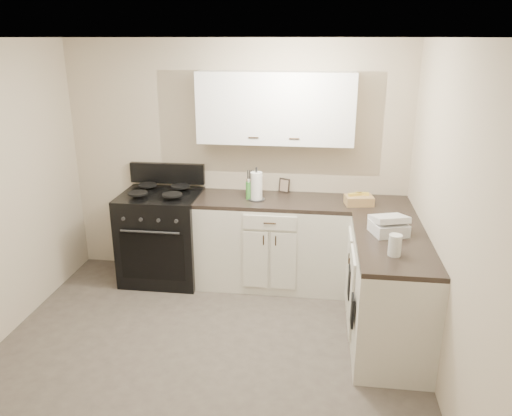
# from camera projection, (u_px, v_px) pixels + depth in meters

# --- Properties ---
(floor) EXTENTS (3.60, 3.60, 0.00)m
(floor) POSITION_uv_depth(u_px,v_px,m) (201.00, 365.00, 4.02)
(floor) COLOR #473F38
(floor) RESTS_ON ground
(ceiling) EXTENTS (3.60, 3.60, 0.00)m
(ceiling) POSITION_uv_depth(u_px,v_px,m) (188.00, 37.00, 3.21)
(ceiling) COLOR white
(ceiling) RESTS_ON wall_back
(wall_back) EXTENTS (3.60, 0.00, 3.60)m
(wall_back) POSITION_uv_depth(u_px,v_px,m) (236.00, 161.00, 5.30)
(wall_back) COLOR beige
(wall_back) RESTS_ON ground
(wall_right) EXTENTS (0.00, 3.60, 3.60)m
(wall_right) POSITION_uv_depth(u_px,v_px,m) (453.00, 231.00, 3.40)
(wall_right) COLOR beige
(wall_right) RESTS_ON ground
(wall_front) EXTENTS (3.60, 0.00, 3.60)m
(wall_front) POSITION_uv_depth(u_px,v_px,m) (82.00, 379.00, 1.93)
(wall_front) COLOR beige
(wall_front) RESTS_ON ground
(base_cabinets_back) EXTENTS (1.55, 0.60, 0.90)m
(base_cabinets_back) POSITION_uv_depth(u_px,v_px,m) (273.00, 244.00, 5.23)
(base_cabinets_back) COLOR silver
(base_cabinets_back) RESTS_ON floor
(base_cabinets_right) EXTENTS (0.60, 1.90, 0.90)m
(base_cabinets_right) POSITION_uv_depth(u_px,v_px,m) (384.00, 278.00, 4.49)
(base_cabinets_right) COLOR silver
(base_cabinets_right) RESTS_ON floor
(countertop_back) EXTENTS (1.55, 0.60, 0.04)m
(countertop_back) POSITION_uv_depth(u_px,v_px,m) (273.00, 201.00, 5.08)
(countertop_back) COLOR black
(countertop_back) RESTS_ON base_cabinets_back
(countertop_right) EXTENTS (0.60, 1.90, 0.04)m
(countertop_right) POSITION_uv_depth(u_px,v_px,m) (389.00, 229.00, 4.34)
(countertop_right) COLOR black
(countertop_right) RESTS_ON base_cabinets_right
(upper_cabinets) EXTENTS (1.55, 0.30, 0.70)m
(upper_cabinets) POSITION_uv_depth(u_px,v_px,m) (276.00, 108.00, 4.92)
(upper_cabinets) COLOR white
(upper_cabinets) RESTS_ON wall_back
(stove) EXTENTS (0.82, 0.70, 0.99)m
(stove) POSITION_uv_depth(u_px,v_px,m) (163.00, 238.00, 5.35)
(stove) COLOR black
(stove) RESTS_ON floor
(knife_block) EXTENTS (0.10, 0.10, 0.19)m
(knife_block) POSITION_uv_depth(u_px,v_px,m) (251.00, 188.00, 5.13)
(knife_block) COLOR tan
(knife_block) RESTS_ON countertop_back
(paper_towel) EXTENTS (0.14, 0.14, 0.29)m
(paper_towel) POSITION_uv_depth(u_px,v_px,m) (256.00, 186.00, 5.01)
(paper_towel) COLOR white
(paper_towel) RESTS_ON countertop_back
(soap_bottle) EXTENTS (0.08, 0.08, 0.18)m
(soap_bottle) POSITION_uv_depth(u_px,v_px,m) (249.00, 191.00, 5.05)
(soap_bottle) COLOR green
(soap_bottle) RESTS_ON countertop_back
(picture_frame) EXTENTS (0.12, 0.08, 0.15)m
(picture_frame) POSITION_uv_depth(u_px,v_px,m) (284.00, 185.00, 5.28)
(picture_frame) COLOR black
(picture_frame) RESTS_ON countertop_back
(wicker_basket) EXTENTS (0.29, 0.22, 0.09)m
(wicker_basket) POSITION_uv_depth(u_px,v_px,m) (359.00, 200.00, 4.89)
(wicker_basket) COLOR tan
(wicker_basket) RESTS_ON countertop_right
(countertop_grill) EXTENTS (0.34, 0.33, 0.10)m
(countertop_grill) POSITION_uv_depth(u_px,v_px,m) (389.00, 228.00, 4.17)
(countertop_grill) COLOR silver
(countertop_grill) RESTS_ON countertop_right
(glass_jar) EXTENTS (0.12, 0.12, 0.17)m
(glass_jar) POSITION_uv_depth(u_px,v_px,m) (395.00, 245.00, 3.74)
(glass_jar) COLOR silver
(glass_jar) RESTS_ON countertop_right
(oven_mitt_near) EXTENTS (0.02, 0.14, 0.25)m
(oven_mitt_near) POSITION_uv_depth(u_px,v_px,m) (352.00, 311.00, 3.86)
(oven_mitt_near) COLOR black
(oven_mitt_near) RESTS_ON base_cabinets_right
(oven_mitt_far) EXTENTS (0.02, 0.16, 0.27)m
(oven_mitt_far) POSITION_uv_depth(u_px,v_px,m) (350.00, 282.00, 4.28)
(oven_mitt_far) COLOR black
(oven_mitt_far) RESTS_ON base_cabinets_right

